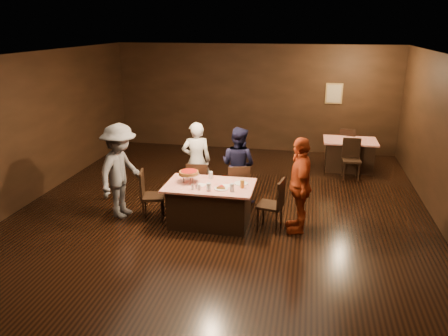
{
  "coord_description": "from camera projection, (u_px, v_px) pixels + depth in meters",
  "views": [
    {
      "loc": [
        1.55,
        -7.38,
        3.55
      ],
      "look_at": [
        0.08,
        0.11,
        1.0
      ],
      "focal_mm": 35.0,
      "sensor_mm": 36.0,
      "label": 1
    }
  ],
  "objects": [
    {
      "name": "diner_white_jacket",
      "position": [
        196.0,
        161.0,
        9.04
      ],
      "size": [
        0.69,
        0.55,
        1.65
      ],
      "primitive_type": "imported",
      "rotation": [
        0.0,
        0.0,
        3.44
      ],
      "color": "white",
      "rests_on": "ground"
    },
    {
      "name": "diner_grey_knit",
      "position": [
        120.0,
        171.0,
        8.18
      ],
      "size": [
        0.85,
        1.26,
        1.81
      ],
      "primitive_type": "imported",
      "rotation": [
        0.0,
        0.0,
        1.41
      ],
      "color": "slate",
      "rests_on": "ground"
    },
    {
      "name": "main_table",
      "position": [
        210.0,
        204.0,
        8.0
      ],
      "size": [
        1.6,
        1.0,
        0.77
      ],
      "primitive_type": "cube",
      "color": "#B51C0C",
      "rests_on": "ground"
    },
    {
      "name": "glass_front_right",
      "position": [
        232.0,
        188.0,
        7.54
      ],
      "size": [
        0.08,
        0.08,
        0.14
      ],
      "primitive_type": "cylinder",
      "color": "silver",
      "rests_on": "main_table"
    },
    {
      "name": "chair_far_left",
      "position": [
        199.0,
        184.0,
        8.74
      ],
      "size": [
        0.45,
        0.45,
        0.95
      ],
      "primitive_type": "cube",
      "rotation": [
        0.0,
        0.0,
        3.22
      ],
      "color": "black",
      "rests_on": "ground"
    },
    {
      "name": "plate_empty",
      "position": [
        241.0,
        183.0,
        7.91
      ],
      "size": [
        0.25,
        0.25,
        0.01
      ],
      "primitive_type": "cylinder",
      "color": "white",
      "rests_on": "main_table"
    },
    {
      "name": "plate_with_slice",
      "position": [
        221.0,
        188.0,
        7.66
      ],
      "size": [
        0.25,
        0.25,
        0.06
      ],
      "color": "white",
      "rests_on": "main_table"
    },
    {
      "name": "chair_back_far",
      "position": [
        348.0,
        145.0,
        11.52
      ],
      "size": [
        0.51,
        0.51,
        0.95
      ],
      "primitive_type": "cube",
      "rotation": [
        0.0,
        0.0,
        2.89
      ],
      "color": "black",
      "rests_on": "ground"
    },
    {
      "name": "chair_end_left",
      "position": [
        153.0,
        195.0,
        8.17
      ],
      "size": [
        0.51,
        0.51,
        0.95
      ],
      "primitive_type": "cube",
      "rotation": [
        0.0,
        0.0,
        1.82
      ],
      "color": "black",
      "rests_on": "ground"
    },
    {
      "name": "chair_far_right",
      "position": [
        238.0,
        187.0,
        8.6
      ],
      "size": [
        0.51,
        0.51,
        0.95
      ],
      "primitive_type": "cube",
      "rotation": [
        0.0,
        0.0,
        3.38
      ],
      "color": "black",
      "rests_on": "ground"
    },
    {
      "name": "glass_front_left",
      "position": [
        209.0,
        187.0,
        7.57
      ],
      "size": [
        0.08,
        0.08,
        0.14
      ],
      "primitive_type": "cylinder",
      "color": "silver",
      "rests_on": "main_table"
    },
    {
      "name": "chair_end_right",
      "position": [
        270.0,
        204.0,
        7.77
      ],
      "size": [
        0.49,
        0.49,
        0.95
      ],
      "primitive_type": "cube",
      "rotation": [
        0.0,
        0.0,
        -1.76
      ],
      "color": "black",
      "rests_on": "ground"
    },
    {
      "name": "room",
      "position": [
        218.0,
        108.0,
        7.6
      ],
      "size": [
        10.0,
        10.04,
        3.02
      ],
      "color": "black",
      "rests_on": "ground"
    },
    {
      "name": "glass_amber",
      "position": [
        242.0,
        184.0,
        7.7
      ],
      "size": [
        0.08,
        0.08,
        0.14
      ],
      "primitive_type": "cylinder",
      "color": "#BF7F26",
      "rests_on": "main_table"
    },
    {
      "name": "diner_navy_hoodie",
      "position": [
        238.0,
        165.0,
        8.9
      ],
      "size": [
        0.94,
        0.85,
        1.58
      ],
      "primitive_type": "imported",
      "rotation": [
        0.0,
        0.0,
        2.74
      ],
      "color": "black",
      "rests_on": "ground"
    },
    {
      "name": "chair_back_near",
      "position": [
        351.0,
        159.0,
        10.31
      ],
      "size": [
        0.44,
        0.44,
        0.95
      ],
      "primitive_type": "cube",
      "rotation": [
        0.0,
        0.0,
        0.05
      ],
      "color": "black",
      "rests_on": "ground"
    },
    {
      "name": "condiments",
      "position": [
        196.0,
        187.0,
        7.63
      ],
      "size": [
        0.17,
        0.1,
        0.09
      ],
      "color": "silver",
      "rests_on": "main_table"
    },
    {
      "name": "napkin_left",
      "position": [
        201.0,
        185.0,
        7.86
      ],
      "size": [
        0.21,
        0.21,
        0.01
      ],
      "primitive_type": "cube",
      "rotation": [
        0.0,
        0.0,
        -0.35
      ],
      "color": "white",
      "rests_on": "main_table"
    },
    {
      "name": "glass_back",
      "position": [
        211.0,
        175.0,
        8.14
      ],
      "size": [
        0.08,
        0.08,
        0.14
      ],
      "primitive_type": "cylinder",
      "color": "silver",
      "rests_on": "main_table"
    },
    {
      "name": "pizza_stand",
      "position": [
        189.0,
        173.0,
        7.94
      ],
      "size": [
        0.38,
        0.38,
        0.22
      ],
      "color": "black",
      "rests_on": "main_table"
    },
    {
      "name": "back_table",
      "position": [
        349.0,
        155.0,
        10.99
      ],
      "size": [
        1.3,
        0.9,
        0.77
      ],
      "primitive_type": "cube",
      "color": "red",
      "rests_on": "ground"
    },
    {
      "name": "napkin_center",
      "position": [
        226.0,
        186.0,
        7.82
      ],
      "size": [
        0.19,
        0.19,
        0.01
      ],
      "primitive_type": "cube",
      "rotation": [
        0.0,
        0.0,
        0.21
      ],
      "color": "white",
      "rests_on": "main_table"
    },
    {
      "name": "diner_red_shirt",
      "position": [
        300.0,
        185.0,
        7.6
      ],
      "size": [
        0.56,
        1.06,
        1.72
      ],
      "primitive_type": "imported",
      "rotation": [
        0.0,
        0.0,
        -1.43
      ],
      "color": "#A83917",
      "rests_on": "ground"
    }
  ]
}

